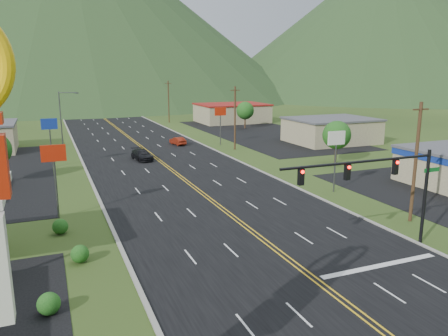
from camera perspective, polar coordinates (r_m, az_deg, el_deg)
name	(u,v)px	position (r m, az deg, el deg)	size (l,w,h in m)	color
traffic_signal	(383,178)	(31.46, 20.03, -1.22)	(13.10, 0.43, 7.00)	black
streetlight_west	(62,114)	(78.86, -20.35, 6.57)	(3.28, 0.25, 9.00)	#59595E
building_east_mid	(331,130)	(79.27, 13.82, 4.82)	(14.40, 11.40, 4.30)	#BFB384
building_east_far	(232,113)	(107.68, 1.03, 7.21)	(16.40, 12.40, 4.50)	#BFB384
pole_sign_west_a	(54,161)	(39.18, -21.32, 0.88)	(2.00, 0.18, 6.40)	#59595E
pole_sign_west_b	(50,129)	(60.93, -21.83, 4.76)	(2.00, 0.18, 6.40)	#59595E
pole_sign_east_a	(336,144)	(46.19, 14.44, 3.02)	(2.00, 0.18, 6.40)	#59595E
pole_sign_east_b	(220,115)	(74.10, -0.48, 6.91)	(2.00, 0.18, 6.40)	#59595E
tree_east_a	(337,135)	(61.19, 14.51, 4.20)	(3.84, 3.84, 5.82)	#382314
tree_east_b	(245,111)	(95.81, 2.78, 7.50)	(3.84, 3.84, 5.82)	#382314
utility_pole_a	(416,162)	(39.12, 23.75, 0.77)	(1.60, 0.28, 10.00)	#382314
utility_pole_b	(235,118)	(69.70, 1.44, 6.61)	(1.60, 0.28, 10.00)	#382314
utility_pole_c	(169,101)	(107.41, -7.25, 8.63)	(1.60, 0.28, 10.00)	#382314
utility_pole_d	(136,93)	(146.34, -11.41, 9.53)	(1.60, 0.28, 10.00)	#382314
mountain_n	(68,5)	(230.89, -19.65, 19.42)	(220.00, 220.00, 85.00)	black
mountain_ne	(382,25)	(246.81, 19.88, 17.17)	(180.00, 180.00, 70.00)	black
car_dark_mid	(142,155)	(62.87, -10.67, 1.68)	(2.06, 5.07, 1.47)	black
car_red_far	(178,141)	(74.92, -6.06, 3.51)	(1.39, 4.00, 1.32)	maroon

